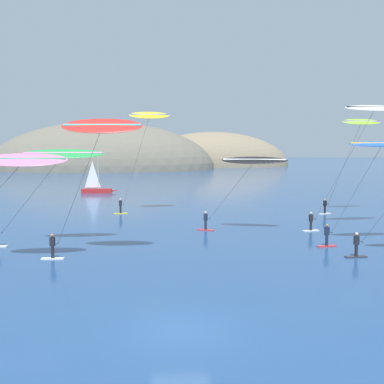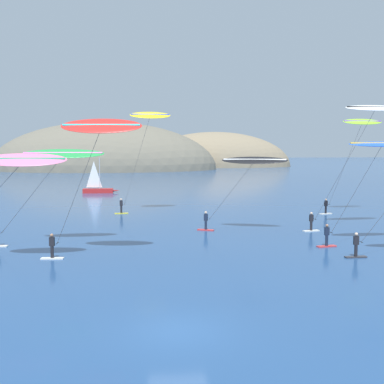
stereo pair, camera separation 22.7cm
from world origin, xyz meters
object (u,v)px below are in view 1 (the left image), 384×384
kitesurfer_green (58,160)px  kitesurfer_white (370,118)px  kitesurfer_red (98,135)px  kitesurfer_pink (18,166)px  kitesurfer_yellow (147,123)px  kitesurfer_blue (377,153)px  kitesurfer_black (250,166)px  kitesurfer_lime (358,131)px  sailboat_near (99,189)px

kitesurfer_green → kitesurfer_white: kitesurfer_white is taller
kitesurfer_red → kitesurfer_green: (-3.42, 4.88, -1.75)m
kitesurfer_red → kitesurfer_pink: kitesurfer_red is taller
kitesurfer_pink → kitesurfer_white: (27.86, 10.08, 3.79)m
kitesurfer_yellow → kitesurfer_blue: 26.05m
kitesurfer_red → kitesurfer_pink: (-4.93, -0.86, -2.00)m
kitesurfer_blue → kitesurfer_black: bearing=140.5°
kitesurfer_pink → kitesurfer_yellow: bearing=70.0°
kitesurfer_lime → kitesurfer_green: (-30.02, -14.67, -2.74)m
sailboat_near → kitesurfer_yellow: kitesurfer_yellow is taller
kitesurfer_pink → kitesurfer_red: bearing=9.9°
kitesurfer_yellow → kitesurfer_blue: (16.87, -19.62, -3.09)m
kitesurfer_blue → kitesurfer_white: bearing=68.6°
kitesurfer_white → sailboat_near: bearing=126.2°
kitesurfer_red → kitesurfer_green: size_ratio=1.07×
kitesurfer_lime → kitesurfer_red: bearing=-143.7°
kitesurfer_green → kitesurfer_white: size_ratio=0.78×
kitesurfer_red → kitesurfer_blue: (20.25, 2.40, -1.22)m
kitesurfer_black → kitesurfer_white: size_ratio=0.69×
kitesurfer_yellow → kitesurfer_pink: bearing=-110.0°
kitesurfer_yellow → kitesurfer_pink: kitesurfer_yellow is taller
kitesurfer_red → sailboat_near: bearing=95.3°
kitesurfer_black → kitesurfer_yellow: bearing=124.1°
sailboat_near → kitesurfer_green: kitesurfer_green is taller
kitesurfer_lime → kitesurfer_white: bearing=-109.6°
sailboat_near → kitesurfer_lime: size_ratio=0.55×
sailboat_near → kitesurfer_yellow: bearing=-72.6°
kitesurfer_red → kitesurfer_pink: size_ratio=1.05×
sailboat_near → kitesurfer_red: bearing=-84.7°
sailboat_near → kitesurfer_blue: 50.80m
sailboat_near → kitesurfer_blue: (24.52, -44.03, 6.38)m
kitesurfer_red → kitesurfer_blue: kitesurfer_red is taller
kitesurfer_yellow → kitesurfer_white: bearing=-33.2°
kitesurfer_black → kitesurfer_pink: bearing=-149.8°
kitesurfer_white → kitesurfer_yellow: bearing=146.8°
kitesurfer_green → kitesurfer_blue: bearing=-6.0°
kitesurfer_blue → kitesurfer_lime: bearing=69.7°
sailboat_near → kitesurfer_black: kitesurfer_black is taller
kitesurfer_green → kitesurfer_black: 16.14m
kitesurfer_pink → kitesurfer_white: 29.87m
sailboat_near → kitesurfer_red: kitesurfer_red is taller
kitesurfer_yellow → kitesurfer_lime: size_ratio=1.08×
kitesurfer_blue → kitesurfer_pink: (-25.18, -3.26, -0.78)m
kitesurfer_lime → kitesurfer_black: (-14.45, -10.47, -3.41)m
kitesurfer_yellow → kitesurfer_blue: size_ratio=1.44×
kitesurfer_white → kitesurfer_lime: bearing=70.4°
sailboat_near → kitesurfer_white: size_ratio=0.52×
sailboat_near → kitesurfer_pink: size_ratio=0.66×
kitesurfer_red → kitesurfer_yellow: kitesurfer_yellow is taller
kitesurfer_green → kitesurfer_black: size_ratio=1.14×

